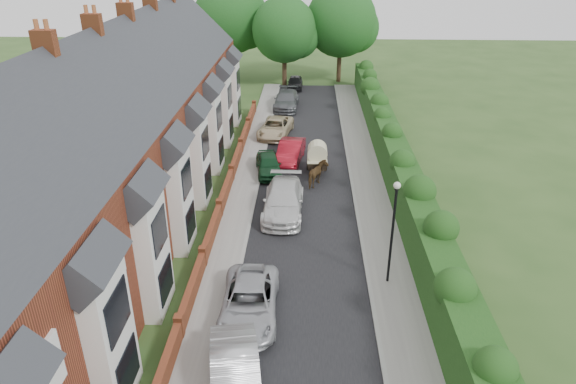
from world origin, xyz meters
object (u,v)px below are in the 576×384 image
(car_green, at_px, (269,164))
(horse_cart, at_px, (317,156))
(car_grey, at_px, (286,100))
(car_black, at_px, (295,83))
(lamppost, at_px, (393,221))
(car_beige, at_px, (275,127))
(car_red, at_px, (290,152))
(horse, at_px, (317,174))
(car_silver_a, at_px, (235,377))
(car_white, at_px, (283,201))
(car_silver_b, at_px, (249,302))

(car_green, bearing_deg, horse_cart, -4.91)
(car_grey, height_order, car_black, car_grey)
(car_green, bearing_deg, lamppost, -71.09)
(car_beige, xyz_separation_m, car_black, (1.20, 14.80, -0.03))
(car_red, bearing_deg, car_beige, 111.85)
(lamppost, height_order, car_green, lamppost)
(horse, bearing_deg, car_green, -6.12)
(car_silver_a, distance_m, car_red, 21.09)
(car_white, relative_size, horse_cart, 1.79)
(car_green, bearing_deg, car_white, -86.04)
(lamppost, distance_m, horse, 11.14)
(car_beige, distance_m, car_grey, 7.65)
(car_silver_a, xyz_separation_m, car_white, (1.02, 13.33, 0.01))
(car_green, xyz_separation_m, horse, (3.28, -1.80, 0.10))
(car_beige, bearing_deg, horse, -61.81)
(car_silver_a, height_order, car_silver_b, car_silver_a)
(car_silver_a, height_order, car_white, car_white)
(car_white, xyz_separation_m, horse_cart, (2.02, 5.82, 0.47))
(car_white, xyz_separation_m, horse, (2.02, 3.80, -0.01))
(car_silver_a, distance_m, car_black, 41.34)
(car_red, height_order, car_beige, car_red)
(car_beige, bearing_deg, car_silver_b, -80.35)
(car_green, xyz_separation_m, car_red, (1.40, 2.14, 0.07))
(car_silver_b, distance_m, horse, 13.29)
(car_beige, distance_m, horse_cart, 8.10)
(car_beige, bearing_deg, car_silver_a, -80.52)
(car_green, bearing_deg, car_red, 48.00)
(car_white, xyz_separation_m, car_grey, (-0.70, 20.82, -0.02))
(car_silver_b, xyz_separation_m, car_green, (-0.28, 14.74, -0.02))
(lamppost, distance_m, car_beige, 20.97)
(car_white, height_order, horse, car_white)
(car_green, xyz_separation_m, car_black, (1.20, 22.40, -0.02))
(car_silver_b, height_order, car_beige, car_silver_b)
(car_silver_b, relative_size, car_grey, 0.94)
(lamppost, distance_m, car_grey, 28.15)
(lamppost, bearing_deg, car_silver_b, -157.43)
(car_red, bearing_deg, car_silver_b, -86.33)
(car_red, bearing_deg, car_silver_a, -85.65)
(car_beige, bearing_deg, car_white, -75.59)
(car_silver_b, bearing_deg, car_red, 85.06)
(car_white, relative_size, car_grey, 1.03)
(car_black, height_order, horse_cart, horse_cart)
(car_grey, relative_size, car_black, 1.38)
(car_green, distance_m, car_grey, 15.23)
(car_grey, bearing_deg, lamppost, -75.54)
(car_green, bearing_deg, car_silver_b, -97.69)
(car_silver_a, xyz_separation_m, car_grey, (0.32, 34.15, -0.01))
(lamppost, distance_m, car_white, 8.73)
(car_silver_a, distance_m, car_green, 18.93)
(car_silver_b, bearing_deg, car_white, 82.70)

